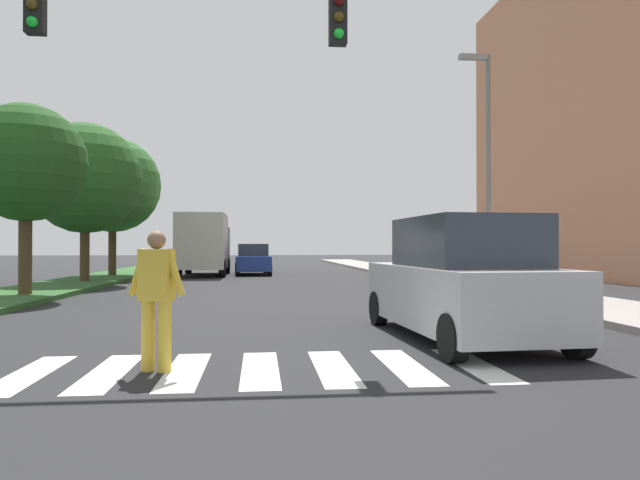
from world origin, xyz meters
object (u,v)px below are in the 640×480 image
suv_crossing (461,282)px  pedestrian_performer (156,294)px  tree_mid (26,163)px  sedan_midblock (253,260)px  tree_far (85,178)px  street_lamp_right (485,150)px  traffic_light_gantry (31,57)px  tree_distant (113,185)px  truck_box_delivery (204,244)px

suv_crossing → pedestrian_performer: bearing=-156.4°
tree_mid → sedan_midblock: 15.63m
tree_mid → tree_far: tree_far is taller
tree_far → pedestrian_performer: 17.61m
street_lamp_right → suv_crossing: 10.34m
tree_mid → tree_far: 6.31m
traffic_light_gantry → pedestrian_performer: bearing=-41.7°
suv_crossing → tree_mid: bearing=140.4°
pedestrian_performer → suv_crossing: size_ratio=0.36×
pedestrian_performer → tree_distant: bearing=104.9°
tree_far → sedan_midblock: (6.43, 7.69, -3.40)m
truck_box_delivery → suv_crossing: bearing=-74.1°
suv_crossing → truck_box_delivery: 22.18m
tree_distant → traffic_light_gantry: bearing=-79.8°
tree_mid → pedestrian_performer: tree_mid is taller
tree_far → street_lamp_right: bearing=-21.9°
pedestrian_performer → truck_box_delivery: (-1.58, 23.28, 0.70)m
sedan_midblock → truck_box_delivery: 2.74m
tree_far → truck_box_delivery: size_ratio=1.00×
pedestrian_performer → sedan_midblock: bearing=87.9°
traffic_light_gantry → truck_box_delivery: 21.51m
tree_far → tree_distant: size_ratio=0.95×
tree_mid → street_lamp_right: bearing=2.8°
street_lamp_right → pedestrian_performer: (-8.43, -10.78, -3.66)m
tree_far → pedestrian_performer: (5.54, -16.40, -3.22)m
tree_mid → tree_far: bearing=91.7°
tree_mid → suv_crossing: (9.84, -8.14, -2.92)m
tree_mid → truck_box_delivery: bearing=74.0°
suv_crossing → traffic_light_gantry: bearing=-179.9°
suv_crossing → tree_far: bearing=124.7°
traffic_light_gantry → tree_mid: bearing=111.3°
tree_distant → tree_mid: bearing=-88.5°
tree_distant → tree_far: bearing=-88.6°
suv_crossing → street_lamp_right: bearing=65.9°
tree_far → tree_distant: tree_distant is taller
traffic_light_gantry → suv_crossing: bearing=0.1°
tree_mid → tree_distant: 11.10m
truck_box_delivery → tree_distant: bearing=-152.8°
tree_distant → pedestrian_performer: tree_distant is taller
tree_far → pedestrian_performer: size_ratio=3.65×
pedestrian_performer → truck_box_delivery: truck_box_delivery is taller
sedan_midblock → truck_box_delivery: (-2.47, -0.81, 0.87)m
tree_distant → sedan_midblock: 8.03m
tree_mid → pedestrian_performer: 11.80m
tree_mid → suv_crossing: size_ratio=1.15×
traffic_light_gantry → street_lamp_right: (10.61, 8.83, 0.25)m
tree_far → suv_crossing: size_ratio=1.31×
tree_far → suv_crossing: tree_far is taller
sedan_midblock → street_lamp_right: bearing=-60.5°
tree_mid → sedan_midblock: (6.24, 13.99, -3.09)m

